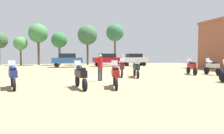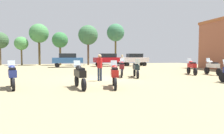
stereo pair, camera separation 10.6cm
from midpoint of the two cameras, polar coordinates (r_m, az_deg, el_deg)
name	(u,v)px [view 2 (the right image)]	position (r m, az deg, el deg)	size (l,w,h in m)	color
ground_plane	(104,78)	(14.86, -2.14, -3.33)	(44.00, 52.00, 0.02)	#8E7E5A
motorcycle_2	(213,67)	(19.59, 27.28, 0.10)	(0.62, 2.30, 1.48)	black
motorcycle_3	(192,67)	(19.11, 22.27, 0.12)	(0.72, 2.08, 1.47)	black
motorcycle_4	(80,75)	(10.45, -9.06, -2.24)	(0.70, 2.19, 1.45)	black
motorcycle_6	(12,75)	(11.49, -26.72, -2.04)	(0.84, 2.13, 1.46)	black
motorcycle_7	(136,68)	(15.54, 7.19, -0.35)	(0.72, 2.25, 1.46)	black
motorcycle_9	(114,74)	(10.57, 1.01, -2.14)	(0.69, 2.18, 1.45)	black
motorcycle_11	(122,68)	(15.90, 3.10, -0.20)	(0.86, 2.21, 1.48)	black
car_1	(67,59)	(29.33, -12.72, 2.24)	(4.45, 2.20, 2.00)	black
car_2	(108,59)	(30.87, -1.12, 2.38)	(4.55, 2.52, 2.00)	black
car_3	(135,59)	(32.24, 6.66, 2.40)	(4.34, 1.89, 2.00)	black
person_2	(122,61)	(22.30, 3.09, 1.69)	(0.48, 0.48, 1.81)	#2B2B50
person_3	(100,65)	(13.25, -3.36, 0.48)	(0.39, 0.39, 1.80)	#242F48
tree_1	(60,40)	(35.63, -14.76, 7.51)	(2.73, 2.73, 5.76)	brown
tree_2	(21,44)	(36.96, -24.75, 6.18)	(2.27, 2.27, 4.89)	#4C3F25
tree_4	(116,33)	(36.66, 1.13, 9.88)	(3.22, 3.22, 7.52)	brown
tree_5	(0,41)	(38.87, -29.70, 6.69)	(2.82, 2.82, 5.69)	brown
tree_6	(88,35)	(35.60, -6.86, 9.14)	(3.48, 3.48, 7.07)	brown
tree_7	(39,34)	(37.27, -20.34, 9.07)	(3.33, 3.33, 7.26)	brown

